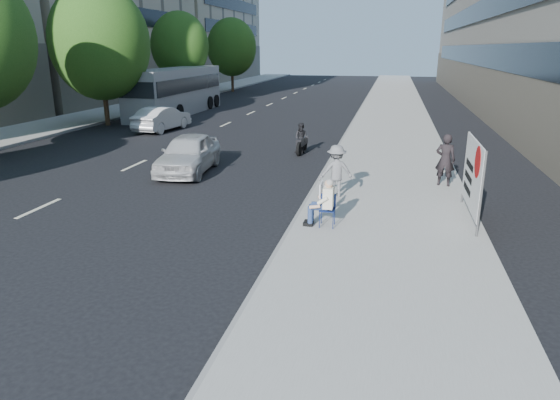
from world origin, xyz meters
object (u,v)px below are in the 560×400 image
(jogger, at_px, (336,171))
(motorcycle, at_px, (302,140))
(white_sedan_near, at_px, (188,153))
(bus, at_px, (176,92))
(white_sedan_mid, at_px, (162,119))
(protest_banner, at_px, (473,174))
(pedestrian_woman, at_px, (445,160))
(seated_protester, at_px, (324,200))

(jogger, distance_m, motorcycle, 7.59)
(white_sedan_near, bearing_deg, bus, 109.96)
(white_sedan_mid, bearing_deg, motorcycle, 159.43)
(protest_banner, bearing_deg, white_sedan_near, 158.54)
(white_sedan_near, bearing_deg, protest_banner, -26.58)
(bus, bearing_deg, motorcycle, -46.59)
(protest_banner, bearing_deg, bus, 130.71)
(pedestrian_woman, height_order, motorcycle, pedestrian_woman)
(white_sedan_mid, height_order, motorcycle, same)
(seated_protester, relative_size, pedestrian_woman, 0.72)
(bus, bearing_deg, white_sedan_near, -64.90)
(jogger, bearing_deg, white_sedan_near, -42.97)
(jogger, relative_size, bus, 0.14)
(pedestrian_woman, bearing_deg, jogger, 43.00)
(protest_banner, bearing_deg, pedestrian_woman, 96.30)
(pedestrian_woman, relative_size, white_sedan_mid, 0.42)
(seated_protester, distance_m, jogger, 2.85)
(seated_protester, bearing_deg, motorcycle, 103.37)
(protest_banner, distance_m, motorcycle, 10.60)
(bus, bearing_deg, jogger, -54.26)
(motorcycle, bearing_deg, seated_protester, -71.35)
(jogger, distance_m, pedestrian_woman, 4.10)
(jogger, bearing_deg, seated_protester, 69.96)
(pedestrian_woman, xyz_separation_m, motorcycle, (-5.90, 5.07, -0.42))
(seated_protester, xyz_separation_m, motorcycle, (-2.39, 10.05, -0.24))
(seated_protester, bearing_deg, white_sedan_mid, 128.15)
(protest_banner, bearing_deg, seated_protester, -158.48)
(white_sedan_mid, relative_size, motorcycle, 2.11)
(seated_protester, height_order, white_sedan_mid, seated_protester)
(pedestrian_woman, height_order, bus, bus)
(white_sedan_near, distance_m, white_sedan_mid, 10.88)
(seated_protester, distance_m, motorcycle, 10.33)
(white_sedan_mid, relative_size, bus, 0.36)
(jogger, relative_size, white_sedan_mid, 0.38)
(pedestrian_woman, distance_m, protest_banner, 3.48)
(white_sedan_mid, distance_m, bus, 7.89)
(seated_protester, distance_m, bus, 26.34)
(pedestrian_woman, xyz_separation_m, protest_banner, (0.38, -3.44, 0.35))
(white_sedan_mid, bearing_deg, bus, -65.92)
(jogger, distance_m, white_sedan_near, 6.65)
(protest_banner, relative_size, bus, 0.25)
(pedestrian_woman, relative_size, protest_banner, 0.59)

